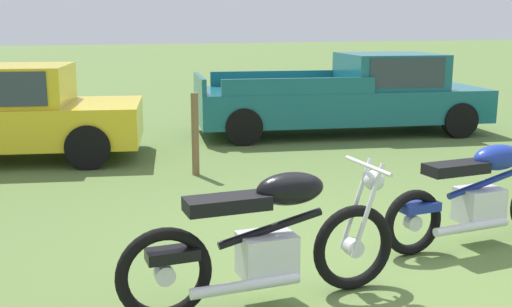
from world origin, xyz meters
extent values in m
plane|color=#567038|center=(0.00, 0.00, 0.00)|extent=(120.00, 120.00, 0.00)
torus|color=black|center=(-0.42, -0.31, 0.34)|extent=(0.68, 0.11, 0.68)
torus|color=black|center=(-1.90, -0.27, 0.34)|extent=(0.68, 0.11, 0.68)
cylinder|color=silver|center=(-0.42, -0.31, 0.34)|extent=(0.14, 0.10, 0.14)
cylinder|color=silver|center=(-1.90, -0.27, 0.34)|extent=(0.14, 0.10, 0.14)
cylinder|color=silver|center=(-0.36, -0.22, 0.66)|extent=(0.26, 0.04, 0.71)
cylinder|color=silver|center=(-0.36, -0.40, 0.66)|extent=(0.26, 0.04, 0.71)
cube|color=silver|center=(-1.14, -0.29, 0.38)|extent=(0.41, 0.31, 0.32)
cylinder|color=black|center=(-1.11, -0.29, 0.58)|extent=(0.81, 0.08, 0.23)
ellipsoid|color=black|center=(-0.96, -0.30, 0.86)|extent=(0.53, 0.27, 0.24)
cube|color=black|center=(-1.44, -0.28, 0.80)|extent=(0.61, 0.26, 0.10)
cube|color=black|center=(-1.84, -0.27, 0.48)|extent=(0.36, 0.19, 0.08)
cylinder|color=silver|center=(-0.32, -0.31, 0.98)|extent=(0.05, 0.64, 0.03)
sphere|color=silver|center=(-0.26, -0.32, 0.86)|extent=(0.16, 0.16, 0.16)
cylinder|color=silver|center=(-1.36, -0.44, 0.24)|extent=(0.80, 0.10, 0.08)
torus|color=black|center=(0.45, 0.12, 0.30)|extent=(0.60, 0.10, 0.60)
cylinder|color=silver|center=(0.45, 0.12, 0.30)|extent=(0.14, 0.10, 0.14)
cube|color=silver|center=(1.19, 0.12, 0.38)|extent=(0.40, 0.30, 0.32)
cylinder|color=navy|center=(1.22, 0.12, 0.58)|extent=(0.79, 0.07, 0.22)
ellipsoid|color=navy|center=(1.37, 0.12, 0.82)|extent=(0.52, 0.26, 0.24)
cube|color=black|center=(0.89, 0.12, 0.76)|extent=(0.60, 0.24, 0.10)
cube|color=navy|center=(0.51, 0.12, 0.44)|extent=(0.36, 0.18, 0.08)
cylinder|color=silver|center=(0.97, -0.04, 0.24)|extent=(0.80, 0.09, 0.08)
cube|color=gold|center=(-2.86, 5.74, 0.55)|extent=(4.32, 2.70, 0.60)
cylinder|color=black|center=(-1.39, 6.21, 0.32)|extent=(0.67, 0.37, 0.64)
cylinder|color=black|center=(-1.80, 4.62, 0.32)|extent=(0.67, 0.37, 0.64)
cube|color=#19606B|center=(2.99, 5.83, 0.55)|extent=(5.63, 2.86, 0.60)
cube|color=#19606B|center=(3.92, 5.63, 1.17)|extent=(2.02, 1.97, 0.64)
cube|color=#2D3842|center=(3.92, 5.63, 1.19)|extent=(1.71, 1.94, 0.52)
cube|color=#19606B|center=(2.17, 6.86, 0.99)|extent=(2.65, 0.63, 0.28)
cube|color=#19606B|center=(1.82, 5.21, 0.99)|extent=(2.65, 0.63, 0.28)
cube|color=#19606B|center=(0.40, 6.37, 0.99)|extent=(0.43, 1.67, 0.28)
cylinder|color=black|center=(5.11, 6.24, 0.32)|extent=(0.67, 0.35, 0.64)
cylinder|color=black|center=(4.77, 4.60, 0.32)|extent=(0.67, 0.35, 0.64)
cylinder|color=black|center=(1.22, 7.05, 0.32)|extent=(0.67, 0.35, 0.64)
cylinder|color=black|center=(0.87, 5.41, 0.32)|extent=(0.67, 0.35, 0.64)
cylinder|color=brown|center=(-0.49, 3.71, 0.56)|extent=(0.10, 0.10, 1.13)
camera|label=1|loc=(-2.80, -4.14, 2.03)|focal=42.76mm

